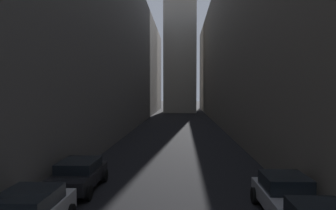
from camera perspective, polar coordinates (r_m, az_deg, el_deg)
ground_plane at (r=39.60m, az=1.68°, el=-4.51°), size 264.00×264.00×0.00m
building_block_left at (r=43.80m, az=-15.74°, el=9.14°), size 14.97×108.00×19.96m
building_block_right at (r=43.30m, az=18.24°, el=9.69°), size 13.25×108.00×20.71m
parked_car_left_far at (r=16.63m, az=-15.12°, el=-11.38°), size 2.04×4.37×1.39m
parked_car_right_far at (r=13.66m, az=19.50°, el=-14.33°), size 1.95×3.99×1.51m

